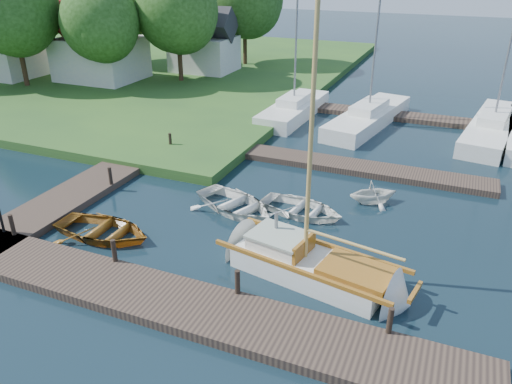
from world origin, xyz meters
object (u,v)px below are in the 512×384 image
at_px(tree_1, 12,7).
at_px(mooring_post_5, 170,141).
at_px(tree_2, 100,21).
at_px(mooring_post_4, 110,176).
at_px(marina_boat_1, 368,116).
at_px(tender_d, 374,191).
at_px(mooring_post_1, 114,251).
at_px(tender_a, 235,202).
at_px(sailboat, 315,268).
at_px(tender_c, 302,206).
at_px(house_c, 204,46).
at_px(tree_5, 35,5).
at_px(house_b, 3,47).
at_px(mooring_post_2, 237,282).
at_px(tree_3, 177,9).
at_px(marina_boat_0, 294,108).
at_px(mooring_post_0, 12,225).
at_px(mooring_post_3, 390,321).
at_px(house_a, 99,47).
at_px(dinghy, 103,227).
at_px(marina_boat_3, 493,126).

bearing_deg(tree_1, mooring_post_5, -22.53).
bearing_deg(tree_2, mooring_post_4, -51.95).
bearing_deg(marina_boat_1, tender_d, -157.30).
distance_m(mooring_post_1, tender_a, 5.70).
bearing_deg(sailboat, mooring_post_4, 175.01).
height_order(tender_c, house_c, house_c).
bearing_deg(tree_5, house_b, -71.72).
bearing_deg(marina_boat_1, mooring_post_2, -170.21).
relative_size(mooring_post_2, tender_c, 0.23).
xyz_separation_m(mooring_post_1, tree_3, (-11.00, 23.05, 5.11)).
height_order(mooring_post_5, marina_boat_0, marina_boat_0).
distance_m(mooring_post_4, tender_d, 11.48).
relative_size(mooring_post_0, tree_1, 0.09).
relative_size(mooring_post_1, tree_2, 0.10).
relative_size(tender_c, tree_2, 0.44).
bearing_deg(mooring_post_3, house_a, 141.07).
height_order(mooring_post_3, tree_3, tree_3).
bearing_deg(house_a, mooring_post_1, -51.01).
xyz_separation_m(dinghy, tree_1, (-19.26, 15.51, 5.69)).
xyz_separation_m(mooring_post_1, house_a, (-17.00, 21.00, 2.26)).
bearing_deg(marina_boat_0, house_b, 91.70).
distance_m(mooring_post_1, tree_2, 24.67).
relative_size(sailboat, tender_d, 4.74).
height_order(tender_a, house_a, house_a).
bearing_deg(tree_1, dinghy, -38.84).
height_order(mooring_post_5, sailboat, sailboat).
xyz_separation_m(mooring_post_2, mooring_post_5, (-8.50, 10.00, 0.00)).
distance_m(marina_boat_0, marina_boat_1, 4.78).
height_order(mooring_post_1, tree_3, tree_3).
distance_m(dinghy, house_b, 29.19).
bearing_deg(tree_5, marina_boat_3, -7.89).
relative_size(mooring_post_2, mooring_post_5, 1.00).
bearing_deg(mooring_post_2, dinghy, 166.13).
distance_m(house_a, tree_5, 11.06).
height_order(mooring_post_1, tender_d, mooring_post_1).
distance_m(dinghy, tender_d, 11.04).
xyz_separation_m(mooring_post_3, tender_a, (-7.08, 5.36, -0.30)).
xyz_separation_m(tender_a, house_a, (-18.92, 15.64, 2.57)).
height_order(house_b, tree_5, tree_5).
height_order(tree_2, tree_5, tree_5).
xyz_separation_m(marina_boat_0, tree_5, (-26.89, 6.35, 4.84)).
height_order(mooring_post_5, house_c, house_c).
relative_size(dinghy, tree_2, 0.49).
xyz_separation_m(tender_a, tree_1, (-22.91, 11.69, 5.69)).
relative_size(marina_boat_0, tree_2, 1.47).
xyz_separation_m(mooring_post_5, house_b, (-21.00, 9.00, 2.07)).
distance_m(sailboat, tree_5, 40.76).
xyz_separation_m(marina_boat_1, house_b, (-29.67, 0.10, 2.21)).
distance_m(marina_boat_0, marina_boat_3, 11.85).
distance_m(house_c, tree_5, 16.36).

